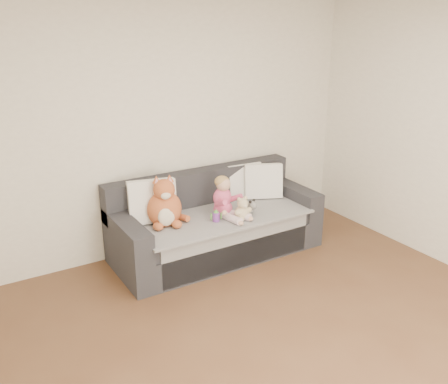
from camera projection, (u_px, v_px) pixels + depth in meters
name	position (u px, v px, depth m)	size (l,w,h in m)	color
room_shell	(289.00, 187.00, 3.52)	(5.00, 5.00, 5.00)	brown
sofa	(215.00, 225.00, 5.35)	(2.20, 0.94, 0.85)	#28282D
cushion_left	(152.00, 201.00, 4.97)	(0.51, 0.32, 0.45)	white
cushion_right_back	(244.00, 180.00, 5.67)	(0.43, 0.22, 0.39)	white
cushion_right_front	(263.00, 181.00, 5.63)	(0.46, 0.35, 0.40)	white
toddler	(225.00, 200.00, 5.10)	(0.30, 0.45, 0.44)	#E6517C
plush_cat	(165.00, 206.00, 4.90)	(0.41, 0.37, 0.54)	#A24824
teddy_bear	(243.00, 210.00, 5.05)	(0.20, 0.15, 0.25)	tan
plush_cow	(247.00, 208.00, 5.19)	(0.15, 0.22, 0.18)	white
sippy_cup	(216.00, 215.00, 5.01)	(0.11, 0.09, 0.13)	purple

